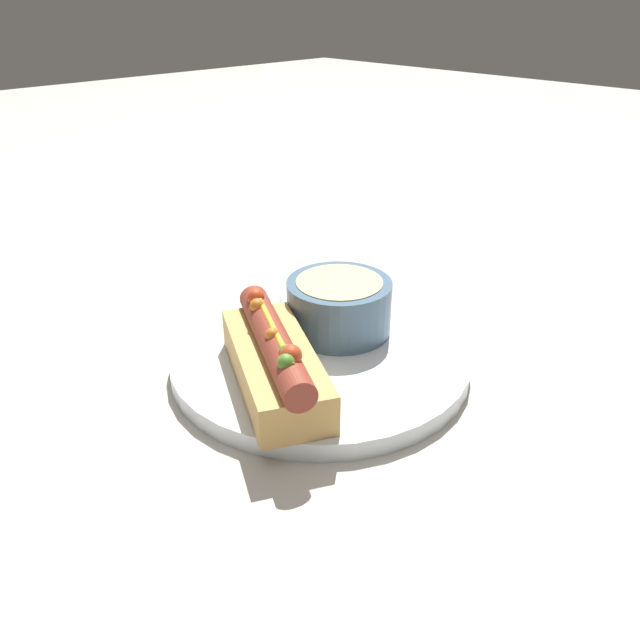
% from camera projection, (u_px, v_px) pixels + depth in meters
% --- Properties ---
extents(ground_plane, '(4.00, 4.00, 0.00)m').
position_uv_depth(ground_plane, '(320.00, 364.00, 0.59)').
color(ground_plane, '#BCB7AD').
extents(dinner_plate, '(0.28, 0.28, 0.02)m').
position_uv_depth(dinner_plate, '(320.00, 357.00, 0.58)').
color(dinner_plate, white).
rests_on(dinner_plate, ground_plane).
extents(hot_dog, '(0.17, 0.13, 0.06)m').
position_uv_depth(hot_dog, '(275.00, 360.00, 0.51)').
color(hot_dog, tan).
rests_on(hot_dog, dinner_plate).
extents(soup_bowl, '(0.10, 0.10, 0.05)m').
position_uv_depth(soup_bowl, '(339.00, 304.00, 0.60)').
color(soup_bowl, slate).
rests_on(soup_bowl, dinner_plate).
extents(spoon, '(0.14, 0.11, 0.01)m').
position_uv_depth(spoon, '(272.00, 310.00, 0.64)').
color(spoon, '#B7B7BC').
rests_on(spoon, dinner_plate).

